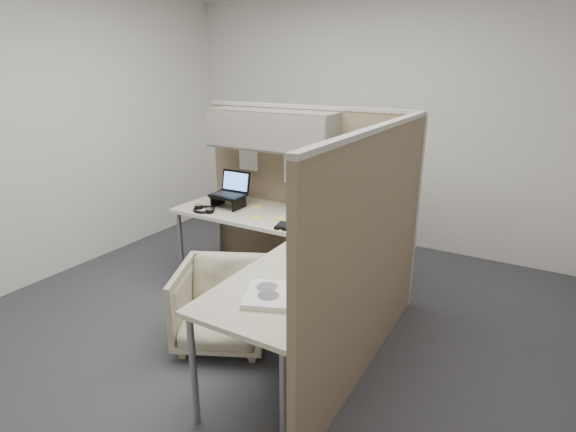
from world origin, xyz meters
The scene contains 20 objects.
ground centered at (0.00, 0.00, 0.00)m, with size 4.50×4.50×0.00m, color #353439.
partition_back centered at (-0.22, 0.83, 1.10)m, with size 2.00×0.36×1.63m.
partition_right centered at (0.90, -0.07, 0.82)m, with size 0.07×2.03×1.63m.
desk centered at (0.12, 0.13, 0.69)m, with size 2.00×1.98×0.73m.
office_chair centered at (-0.11, -0.32, 0.33)m, with size 0.64×0.60×0.66m, color #B9B193.
monitor_left centered at (0.11, 0.70, 1.00)m, with size 0.44×0.20×0.47m.
monitor_right centered at (0.61, 0.56, 1.00)m, with size 0.40×0.25×0.47m.
laptop_station centered at (-0.67, 0.53, 0.85)m, with size 0.30×0.26×0.31m.
keyboard centered at (0.21, 0.33, 0.74)m, with size 0.47×0.16×0.02m, color black.
mouse centered at (0.48, 0.27, 0.75)m, with size 0.09×0.06×0.03m, color black.
travel_mug centered at (0.35, 0.65, 0.82)m, with size 0.08×0.08×0.17m.
soda_can_green centered at (0.76, 0.24, 0.79)m, with size 0.07×0.07×0.12m, color silver.
soda_can_silver centered at (0.59, 0.51, 0.79)m, with size 0.07×0.07×0.12m, color #B21E1E.
sticky_note_d centered at (-0.10, 0.46, 0.73)m, with size 0.08×0.08×0.01m, color yellow.
sticky_note_c centered at (-0.45, 0.64, 0.73)m, with size 0.08×0.08×0.01m, color yellow.
sticky_note_a centered at (-0.27, 0.36, 0.73)m, with size 0.08×0.08×0.01m, color yellow.
sticky_note_b centered at (0.03, 0.26, 0.73)m, with size 0.08×0.08×0.01m, color yellow.
headphones centered at (-0.80, 0.31, 0.75)m, with size 0.24×0.24×0.04m.
paper_stack centered at (0.54, -0.72, 0.75)m, with size 0.34×0.38×0.03m.
desk_clock centered at (0.64, -0.31, 0.78)m, with size 0.09×0.10×0.10m.
Camera 1 is at (1.75, -2.58, 1.95)m, focal length 28.00 mm.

